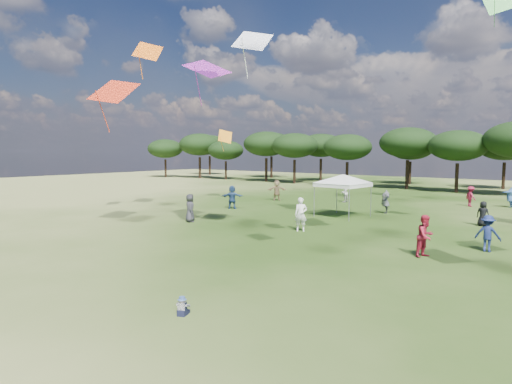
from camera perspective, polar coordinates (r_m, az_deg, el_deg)
ground at (r=11.45m, az=-18.25°, el=-18.27°), size 140.00×140.00×0.00m
tent_left at (r=30.07m, az=11.53°, el=2.10°), size 5.97×5.97×3.26m
toddler at (r=12.48m, az=-9.76°, el=-14.86°), size 0.41×0.44×0.54m
festival_crowd at (r=31.14m, az=17.71°, el=-1.55°), size 29.56×22.54×1.93m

